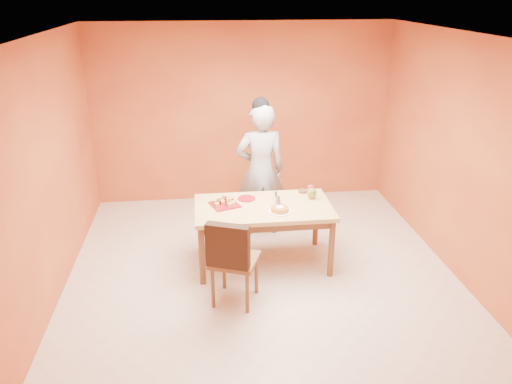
{
  "coord_description": "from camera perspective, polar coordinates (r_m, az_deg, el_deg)",
  "views": [
    {
      "loc": [
        -0.66,
        -4.91,
        3.13
      ],
      "look_at": [
        -0.05,
        0.3,
        0.97
      ],
      "focal_mm": 35.0,
      "sensor_mm": 36.0,
      "label": 1
    }
  ],
  "objects": [
    {
      "name": "wall_right",
      "position": [
        5.98,
        22.83,
        3.23
      ],
      "size": [
        0.0,
        5.0,
        5.0
      ],
      "primitive_type": "plane",
      "rotation": [
        1.57,
        0.0,
        -1.57
      ],
      "color": "#C96A2E",
      "rests_on": "floor"
    },
    {
      "name": "floor",
      "position": [
        5.87,
        0.82,
        -9.93
      ],
      "size": [
        5.0,
        5.0,
        0.0
      ],
      "primitive_type": "plane",
      "color": "beige",
      "rests_on": "ground"
    },
    {
      "name": "red_dinner_plate",
      "position": [
        6.03,
        -1.08,
        -0.75
      ],
      "size": [
        0.23,
        0.23,
        0.01
      ],
      "primitive_type": "cylinder",
      "rotation": [
        0.0,
        0.0,
        0.04
      ],
      "color": "maroon",
      "rests_on": "dining_table"
    },
    {
      "name": "wall_back",
      "position": [
        7.65,
        -1.58,
        8.89
      ],
      "size": [
        4.5,
        0.0,
        4.5
      ],
      "primitive_type": "plane",
      "rotation": [
        1.57,
        0.0,
        0.0
      ],
      "color": "#C96A2E",
      "rests_on": "floor"
    },
    {
      "name": "cake_server",
      "position": [
        5.84,
        2.56,
        -0.95
      ],
      "size": [
        0.08,
        0.24,
        0.01
      ],
      "primitive_type": "cube",
      "rotation": [
        0.0,
        0.0,
        -0.14
      ],
      "color": "silver",
      "rests_on": "sponge_cake"
    },
    {
      "name": "magenta_glass",
      "position": [
        6.2,
        6.22,
        0.24
      ],
      "size": [
        0.09,
        0.09,
        0.1
      ],
      "primitive_type": "cylinder",
      "rotation": [
        0.0,
        0.0,
        0.34
      ],
      "color": "#B91B4F",
      "rests_on": "dining_table"
    },
    {
      "name": "wall_left",
      "position": [
        5.46,
        -23.19,
        1.44
      ],
      "size": [
        0.0,
        5.0,
        5.0
      ],
      "primitive_type": "plane",
      "rotation": [
        1.57,
        0.0,
        1.57
      ],
      "color": "#C96A2E",
      "rests_on": "floor"
    },
    {
      "name": "white_cake_plate",
      "position": [
        5.7,
        2.74,
        -2.22
      ],
      "size": [
        0.34,
        0.34,
        0.01
      ],
      "primitive_type": "cylinder",
      "rotation": [
        0.0,
        0.0,
        0.29
      ],
      "color": "white",
      "rests_on": "dining_table"
    },
    {
      "name": "person",
      "position": [
        6.58,
        0.51,
        2.47
      ],
      "size": [
        0.67,
        0.46,
        1.79
      ],
      "primitive_type": "imported",
      "rotation": [
        0.0,
        0.0,
        3.2
      ],
      "color": "gray",
      "rests_on": "floor"
    },
    {
      "name": "dining_chair",
      "position": [
        5.23,
        -2.43,
        -7.62
      ],
      "size": [
        0.61,
        0.68,
        1.01
      ],
      "rotation": [
        0.0,
        0.0,
        -0.37
      ],
      "color": "brown",
      "rests_on": "floor"
    },
    {
      "name": "dining_table",
      "position": [
        5.89,
        0.84,
        -2.42
      ],
      "size": [
        1.6,
        0.9,
        0.76
      ],
      "color": "#DCB273",
      "rests_on": "floor"
    },
    {
      "name": "sponge_cake",
      "position": [
        5.68,
        2.74,
        -1.95
      ],
      "size": [
        0.24,
        0.24,
        0.05
      ],
      "primitive_type": "cylinder",
      "rotation": [
        0.0,
        0.0,
        0.21
      ],
      "color": "gold",
      "rests_on": "white_cake_plate"
    },
    {
      "name": "ceiling",
      "position": [
        4.98,
        1.0,
        17.36
      ],
      "size": [
        5.0,
        5.0,
        0.0
      ],
      "primitive_type": "plane",
      "rotation": [
        3.14,
        0.0,
        0.0
      ],
      "color": "silver",
      "rests_on": "wall_back"
    },
    {
      "name": "checker_tin",
      "position": [
        6.25,
        5.33,
        0.08
      ],
      "size": [
        0.12,
        0.12,
        0.03
      ],
      "primitive_type": "cylinder",
      "rotation": [
        0.0,
        0.0,
        -0.15
      ],
      "color": "#321E0D",
      "rests_on": "dining_table"
    },
    {
      "name": "egg_ornament",
      "position": [
        6.05,
        6.41,
        -0.16
      ],
      "size": [
        0.12,
        0.1,
        0.14
      ],
      "primitive_type": "ellipsoid",
      "rotation": [
        0.0,
        0.0,
        -0.12
      ],
      "color": "olive",
      "rests_on": "dining_table"
    },
    {
      "name": "pastry_platter",
      "position": [
        5.87,
        -3.61,
        -1.44
      ],
      "size": [
        0.39,
        0.39,
        0.02
      ],
      "primitive_type": "cube",
      "rotation": [
        0.0,
        0.0,
        0.35
      ],
      "color": "maroon",
      "rests_on": "dining_table"
    },
    {
      "name": "pastry_pile",
      "position": [
        5.85,
        -3.62,
        -0.96
      ],
      "size": [
        0.27,
        0.27,
        0.09
      ],
      "primitive_type": null,
      "color": "tan",
      "rests_on": "pastry_platter"
    }
  ]
}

